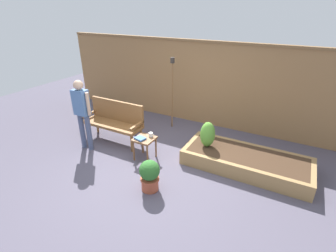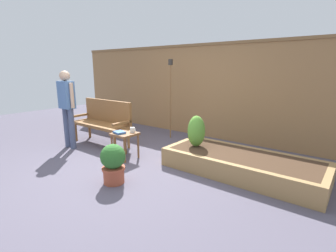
{
  "view_description": "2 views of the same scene",
  "coord_description": "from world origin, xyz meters",
  "px_view_note": "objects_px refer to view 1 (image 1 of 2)",
  "views": [
    {
      "loc": [
        2.21,
        -3.39,
        2.89
      ],
      "look_at": [
        0.18,
        0.37,
        0.85
      ],
      "focal_mm": 26.85,
      "sensor_mm": 36.0,
      "label": 1
    },
    {
      "loc": [
        2.95,
        -2.64,
        1.61
      ],
      "look_at": [
        0.13,
        0.99,
        0.55
      ],
      "focal_mm": 26.97,
      "sensor_mm": 36.0,
      "label": 2
    }
  ],
  "objects_px": {
    "book_on_table": "(140,138)",
    "person_by_bench": "(82,109)",
    "side_table": "(145,142)",
    "tiki_torch": "(172,81)",
    "garden_bench": "(115,118)",
    "shrub_near_bench": "(208,134)",
    "cup_on_table": "(151,135)",
    "potted_boxwood": "(150,175)"
  },
  "relations": [
    {
      "from": "person_by_bench",
      "to": "garden_bench",
      "type": "bearing_deg",
      "value": 64.02
    },
    {
      "from": "book_on_table",
      "to": "potted_boxwood",
      "type": "distance_m",
      "value": 0.99
    },
    {
      "from": "tiki_torch",
      "to": "potted_boxwood",
      "type": "bearing_deg",
      "value": -71.09
    },
    {
      "from": "book_on_table",
      "to": "person_by_bench",
      "type": "distance_m",
      "value": 1.4
    },
    {
      "from": "shrub_near_bench",
      "to": "person_by_bench",
      "type": "bearing_deg",
      "value": -161.09
    },
    {
      "from": "cup_on_table",
      "to": "potted_boxwood",
      "type": "bearing_deg",
      "value": -59.68
    },
    {
      "from": "garden_bench",
      "to": "book_on_table",
      "type": "distance_m",
      "value": 1.12
    },
    {
      "from": "cup_on_table",
      "to": "person_by_bench",
      "type": "bearing_deg",
      "value": -165.58
    },
    {
      "from": "garden_bench",
      "to": "cup_on_table",
      "type": "distance_m",
      "value": 1.18
    },
    {
      "from": "potted_boxwood",
      "to": "cup_on_table",
      "type": "bearing_deg",
      "value": 120.32
    },
    {
      "from": "garden_bench",
      "to": "shrub_near_bench",
      "type": "distance_m",
      "value": 2.2
    },
    {
      "from": "side_table",
      "to": "book_on_table",
      "type": "bearing_deg",
      "value": -122.83
    },
    {
      "from": "potted_boxwood",
      "to": "tiki_torch",
      "type": "distance_m",
      "value": 2.72
    },
    {
      "from": "book_on_table",
      "to": "potted_boxwood",
      "type": "height_order",
      "value": "potted_boxwood"
    },
    {
      "from": "garden_bench",
      "to": "person_by_bench",
      "type": "xyz_separation_m",
      "value": [
        -0.31,
        -0.63,
        0.39
      ]
    },
    {
      "from": "person_by_bench",
      "to": "cup_on_table",
      "type": "bearing_deg",
      "value": 14.42
    },
    {
      "from": "side_table",
      "to": "person_by_bench",
      "type": "height_order",
      "value": "person_by_bench"
    },
    {
      "from": "shrub_near_bench",
      "to": "person_by_bench",
      "type": "xyz_separation_m",
      "value": [
        -2.5,
        -0.85,
        0.37
      ]
    },
    {
      "from": "garden_bench",
      "to": "cup_on_table",
      "type": "relative_size",
      "value": 11.7
    },
    {
      "from": "cup_on_table",
      "to": "book_on_table",
      "type": "height_order",
      "value": "cup_on_table"
    },
    {
      "from": "side_table",
      "to": "garden_bench",
      "type": "bearing_deg",
      "value": 160.43
    },
    {
      "from": "cup_on_table",
      "to": "potted_boxwood",
      "type": "relative_size",
      "value": 0.21
    },
    {
      "from": "cup_on_table",
      "to": "book_on_table",
      "type": "bearing_deg",
      "value": -123.05
    },
    {
      "from": "potted_boxwood",
      "to": "shrub_near_bench",
      "type": "bearing_deg",
      "value": 69.95
    },
    {
      "from": "book_on_table",
      "to": "garden_bench",
      "type": "bearing_deg",
      "value": 168.76
    },
    {
      "from": "book_on_table",
      "to": "tiki_torch",
      "type": "xyz_separation_m",
      "value": [
        -0.17,
        1.71,
        0.73
      ]
    },
    {
      "from": "potted_boxwood",
      "to": "book_on_table",
      "type": "bearing_deg",
      "value": 132.99
    },
    {
      "from": "cup_on_table",
      "to": "tiki_torch",
      "type": "xyz_separation_m",
      "value": [
        -0.3,
        1.51,
        0.7
      ]
    },
    {
      "from": "garden_bench",
      "to": "potted_boxwood",
      "type": "height_order",
      "value": "garden_bench"
    },
    {
      "from": "cup_on_table",
      "to": "tiki_torch",
      "type": "distance_m",
      "value": 1.69
    },
    {
      "from": "cup_on_table",
      "to": "book_on_table",
      "type": "distance_m",
      "value": 0.24
    },
    {
      "from": "garden_bench",
      "to": "potted_boxwood",
      "type": "bearing_deg",
      "value": -34.85
    },
    {
      "from": "side_table",
      "to": "tiki_torch",
      "type": "xyz_separation_m",
      "value": [
        -0.22,
        1.63,
        0.83
      ]
    },
    {
      "from": "side_table",
      "to": "person_by_bench",
      "type": "distance_m",
      "value": 1.5
    },
    {
      "from": "potted_boxwood",
      "to": "tiki_torch",
      "type": "relative_size",
      "value": 0.32
    },
    {
      "from": "shrub_near_bench",
      "to": "potted_boxwood",
      "type": "bearing_deg",
      "value": -110.05
    },
    {
      "from": "book_on_table",
      "to": "tiki_torch",
      "type": "relative_size",
      "value": 0.11
    },
    {
      "from": "book_on_table",
      "to": "potted_boxwood",
      "type": "xyz_separation_m",
      "value": [
        0.66,
        -0.71,
        -0.19
      ]
    },
    {
      "from": "garden_bench",
      "to": "side_table",
      "type": "height_order",
      "value": "garden_bench"
    },
    {
      "from": "side_table",
      "to": "tiki_torch",
      "type": "height_order",
      "value": "tiki_torch"
    },
    {
      "from": "side_table",
      "to": "cup_on_table",
      "type": "distance_m",
      "value": 0.19
    },
    {
      "from": "book_on_table",
      "to": "person_by_bench",
      "type": "bearing_deg",
      "value": -159.51
    }
  ]
}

